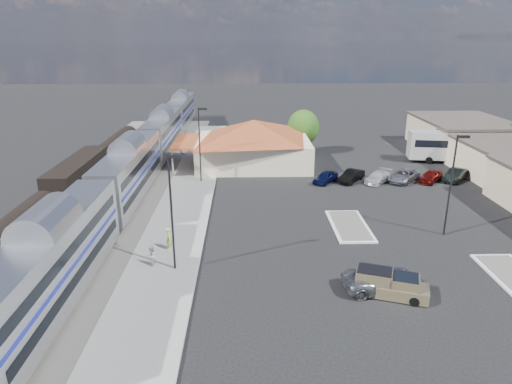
{
  "coord_description": "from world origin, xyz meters",
  "views": [
    {
      "loc": [
        -5.66,
        -36.81,
        16.69
      ],
      "look_at": [
        -4.64,
        3.97,
        2.8
      ],
      "focal_mm": 32.0,
      "sensor_mm": 36.0,
      "label": 1
    }
  ],
  "objects_px": {
    "suv": "(384,280)",
    "coach_bus": "(458,145)",
    "pickup_truck": "(390,285)",
    "station_depot": "(253,142)"
  },
  "relations": [
    {
      "from": "suv",
      "to": "coach_bus",
      "type": "bearing_deg",
      "value": -36.01
    },
    {
      "from": "pickup_truck",
      "to": "suv",
      "type": "relative_size",
      "value": 0.94
    },
    {
      "from": "pickup_truck",
      "to": "suv",
      "type": "distance_m",
      "value": 0.76
    },
    {
      "from": "station_depot",
      "to": "coach_bus",
      "type": "xyz_separation_m",
      "value": [
        28.56,
        0.43,
        -0.67
      ]
    },
    {
      "from": "station_depot",
      "to": "coach_bus",
      "type": "bearing_deg",
      "value": 0.86
    },
    {
      "from": "station_depot",
      "to": "pickup_truck",
      "type": "bearing_deg",
      "value": -75.66
    },
    {
      "from": "suv",
      "to": "coach_bus",
      "type": "xyz_separation_m",
      "value": [
        20.14,
        33.62,
        1.68
      ]
    },
    {
      "from": "pickup_truck",
      "to": "coach_bus",
      "type": "height_order",
      "value": "coach_bus"
    },
    {
      "from": "station_depot",
      "to": "suv",
      "type": "bearing_deg",
      "value": -75.76
    },
    {
      "from": "pickup_truck",
      "to": "suv",
      "type": "height_order",
      "value": "pickup_truck"
    }
  ]
}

